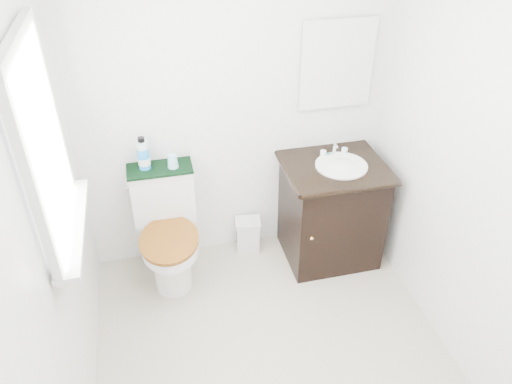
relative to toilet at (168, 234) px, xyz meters
name	(u,v)px	position (x,y,z in m)	size (l,w,h in m)	color
floor	(276,361)	(0.55, -0.97, -0.37)	(2.40, 2.40, 0.00)	#BDAE98
wall_back	(234,107)	(0.55, 0.23, 0.83)	(2.40, 2.40, 0.00)	silver
wall_left	(47,241)	(-0.55, -0.97, 0.83)	(2.40, 2.40, 0.00)	silver
wall_right	(480,180)	(1.65, -0.97, 0.83)	(2.40, 2.40, 0.00)	silver
window	(42,146)	(-0.52, -0.72, 1.18)	(0.02, 0.70, 0.90)	white
mirror	(337,65)	(1.27, 0.21, 1.08)	(0.50, 0.02, 0.60)	silver
toilet	(168,234)	(0.00, 0.00, 0.00)	(0.46, 0.65, 0.84)	white
vanity	(331,209)	(1.22, -0.06, 0.06)	(0.71, 0.61, 0.92)	black
trash_bin	(248,234)	(0.62, 0.13, -0.22)	(0.21, 0.18, 0.28)	silver
towel	(160,168)	(0.00, 0.12, 0.48)	(0.45, 0.22, 0.02)	black
mouthwash_bottle	(143,154)	(-0.10, 0.14, 0.60)	(0.08, 0.08, 0.23)	#1A87E2
cup	(173,161)	(0.09, 0.11, 0.54)	(0.08, 0.08, 0.09)	#8AC5E2
soap_bar	(328,154)	(1.21, 0.07, 0.46)	(0.07, 0.04, 0.02)	#187677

